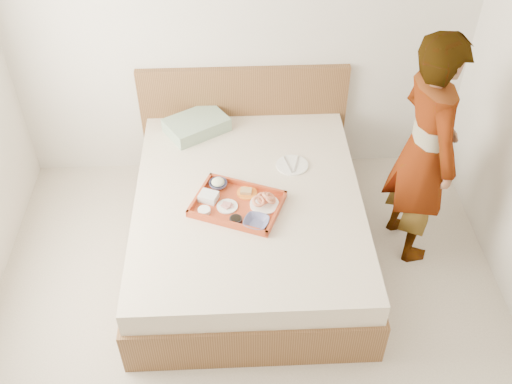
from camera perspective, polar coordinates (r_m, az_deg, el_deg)
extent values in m
cube|color=beige|center=(3.79, -0.36, -16.70)|extent=(3.50, 4.00, 0.01)
cube|color=silver|center=(4.40, -1.54, 16.10)|extent=(3.50, 0.01, 2.60)
cube|color=brown|center=(4.19, -0.75, -2.98)|extent=(1.65, 2.00, 0.53)
cube|color=brown|center=(4.80, -1.19, 7.08)|extent=(1.65, 0.06, 0.95)
cube|color=#98AC99|center=(4.57, -5.81, 6.52)|extent=(0.55, 0.50, 0.11)
cube|color=#B6381C|center=(3.91, -1.83, -1.16)|extent=(0.68, 0.60, 0.05)
cylinder|color=white|center=(3.91, 0.83, -1.20)|extent=(0.26, 0.26, 0.01)
imported|color=#161850|center=(3.77, 0.03, -2.97)|extent=(0.21, 0.21, 0.04)
cylinder|color=black|center=(3.79, -1.99, -2.74)|extent=(0.11, 0.11, 0.03)
cylinder|color=white|center=(3.90, -2.83, -1.42)|extent=(0.18, 0.18, 0.01)
cylinder|color=orange|center=(4.00, -0.89, -0.08)|extent=(0.18, 0.18, 0.01)
imported|color=#161850|center=(4.05, -3.71, 0.75)|extent=(0.16, 0.16, 0.04)
cube|color=silver|center=(3.95, -4.65, -0.46)|extent=(0.15, 0.14, 0.05)
cylinder|color=white|center=(3.87, -5.08, -1.83)|extent=(0.11, 0.11, 0.03)
cylinder|color=white|center=(4.25, 3.55, 2.63)|extent=(0.25, 0.25, 0.01)
imported|color=#EEE7CF|center=(4.01, 16.12, 3.85)|extent=(0.53, 0.70, 1.72)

